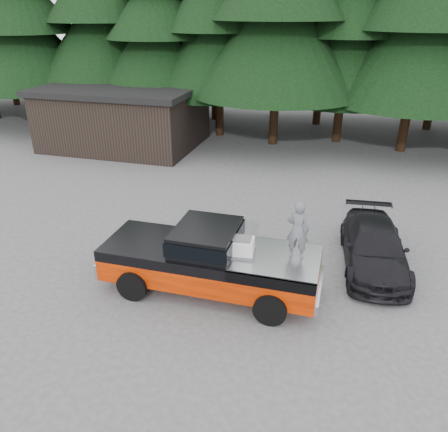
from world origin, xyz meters
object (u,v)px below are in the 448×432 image
(pickup_truck, at_px, (210,269))
(parked_car, at_px, (374,247))
(air_compressor, at_px, (242,247))
(utility_building, at_px, (125,116))
(man_on_bed, at_px, (298,230))

(pickup_truck, distance_m, parked_car, 5.03)
(air_compressor, bearing_deg, utility_building, 122.13)
(air_compressor, distance_m, parked_car, 4.45)
(parked_car, bearing_deg, air_compressor, -147.74)
(man_on_bed, bearing_deg, utility_building, -43.96)
(pickup_truck, height_order, utility_building, utility_building)
(man_on_bed, bearing_deg, air_compressor, 14.37)
(pickup_truck, relative_size, utility_building, 0.71)
(pickup_truck, distance_m, air_compressor, 1.26)
(air_compressor, xyz_separation_m, utility_building, (-9.78, 12.47, 0.12))
(air_compressor, distance_m, man_on_bed, 1.50)
(parked_car, xyz_separation_m, utility_building, (-13.23, 9.81, 1.03))
(air_compressor, height_order, parked_car, air_compressor)
(parked_car, height_order, utility_building, utility_building)
(parked_car, distance_m, utility_building, 16.50)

